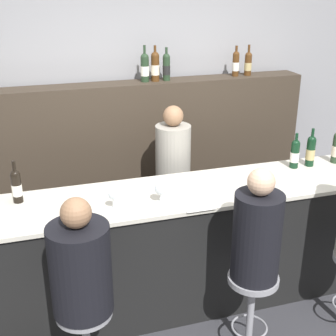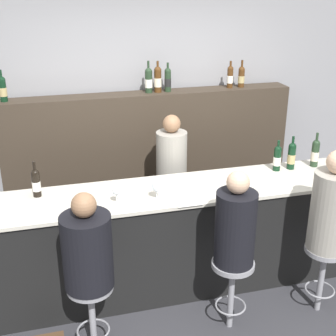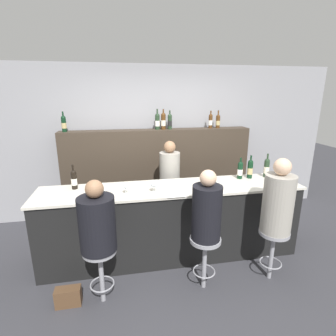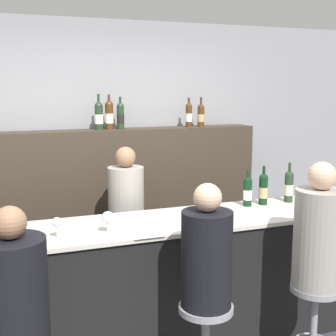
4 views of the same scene
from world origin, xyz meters
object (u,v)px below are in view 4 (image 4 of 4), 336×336
at_px(wine_bottle_counter_1, 248,191).
at_px(wine_bottle_backbar_2, 109,115).
at_px(guest_seated_left, 13,285).
at_px(wine_bottle_backbar_5, 201,115).
at_px(guest_seated_right, 319,234).
at_px(wine_bottle_backbar_4, 189,115).
at_px(bar_stool_middle, 206,326).
at_px(wine_bottle_counter_3, 289,186).
at_px(wine_glass_1, 108,218).
at_px(wine_bottle_backbar_3, 120,116).
at_px(wine_glass_0, 57,223).
at_px(wine_bottle_counter_2, 263,189).
at_px(bartender, 127,236).
at_px(guest_seated_middle, 207,254).
at_px(bar_stool_right, 315,305).
at_px(wine_bottle_backbar_1, 99,116).

distance_m(wine_bottle_counter_1, wine_bottle_backbar_2, 1.51).
bearing_deg(wine_bottle_backbar_2, guest_seated_left, -117.37).
height_order(wine_bottle_backbar_2, wine_bottle_backbar_5, wine_bottle_backbar_2).
distance_m(guest_seated_left, guest_seated_right, 1.94).
distance_m(wine_bottle_backbar_4, bar_stool_middle, 2.35).
xyz_separation_m(wine_bottle_counter_3, wine_glass_1, (-1.65, -0.31, -0.03)).
bearing_deg(wine_bottle_backbar_3, wine_bottle_counter_1, -53.08).
relative_size(wine_glass_0, guest_seated_left, 0.19).
bearing_deg(guest_seated_right, wine_bottle_backbar_2, 116.69).
bearing_deg(guest_seated_left, guest_seated_right, 0.00).
height_order(wine_glass_0, wine_glass_1, wine_glass_1).
height_order(wine_bottle_counter_2, wine_glass_1, wine_bottle_counter_2).
xyz_separation_m(wine_bottle_backbar_3, bartender, (-0.11, -0.56, -1.01)).
bearing_deg(wine_bottle_backbar_2, wine_glass_0, -116.67).
height_order(wine_bottle_backbar_2, wine_bottle_backbar_4, wine_bottle_backbar_2).
relative_size(wine_glass_0, guest_seated_middle, 0.18).
bearing_deg(wine_bottle_backbar_5, wine_bottle_counter_3, -71.55).
bearing_deg(wine_bottle_backbar_2, guest_seated_middle, -85.98).
height_order(guest_seated_right, bartender, guest_seated_right).
distance_m(wine_glass_0, bar_stool_right, 1.83).
height_order(wine_bottle_counter_1, wine_bottle_backbar_3, wine_bottle_backbar_3).
relative_size(guest_seated_left, bar_stool_middle, 1.18).
distance_m(wine_bottle_backbar_1, wine_bottle_backbar_3, 0.21).
height_order(wine_bottle_counter_1, guest_seated_middle, guest_seated_middle).
bearing_deg(guest_seated_middle, wine_glass_0, 146.76).
xyz_separation_m(wine_bottle_backbar_2, wine_bottle_backbar_3, (0.11, 0.00, -0.01)).
bearing_deg(guest_seated_left, bar_stool_middle, 0.00).
relative_size(wine_glass_0, guest_seated_right, 0.17).
xyz_separation_m(wine_bottle_backbar_3, bar_stool_middle, (0.02, -1.90, -1.20)).
height_order(wine_bottle_backbar_3, guest_seated_right, wine_bottle_backbar_3).
height_order(wine_bottle_counter_2, guest_seated_left, guest_seated_left).
height_order(wine_bottle_backbar_3, bar_stool_right, wine_bottle_backbar_3).
relative_size(wine_bottle_backbar_2, guest_seated_left, 0.45).
bearing_deg(guest_seated_right, wine_bottle_backbar_3, 114.00).
bearing_deg(wine_bottle_counter_3, bar_stool_middle, -144.06).
bearing_deg(wine_bottle_backbar_5, wine_glass_1, -133.62).
relative_size(wine_bottle_backbar_3, bartender, 0.21).
bearing_deg(bar_stool_right, bartender, 125.62).
distance_m(wine_bottle_backbar_1, bar_stool_middle, 2.27).
distance_m(wine_bottle_backbar_2, guest_seated_right, 2.24).
bearing_deg(wine_bottle_counter_1, wine_bottle_counter_3, -0.00).
height_order(wine_bottle_counter_2, bar_stool_middle, wine_bottle_counter_2).
bearing_deg(wine_bottle_backbar_3, wine_glass_1, -108.58).
height_order(wine_bottle_backbar_3, guest_seated_left, wine_bottle_backbar_3).
distance_m(wine_bottle_counter_1, wine_bottle_counter_2, 0.15).
height_order(wine_bottle_backbar_4, wine_glass_1, wine_bottle_backbar_4).
bearing_deg(wine_glass_0, bartender, 49.51).
bearing_deg(wine_bottle_counter_2, bar_stool_middle, -137.25).
height_order(wine_bottle_counter_3, bar_stool_middle, wine_bottle_counter_3).
height_order(wine_bottle_backbar_1, guest_seated_left, wine_bottle_backbar_1).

